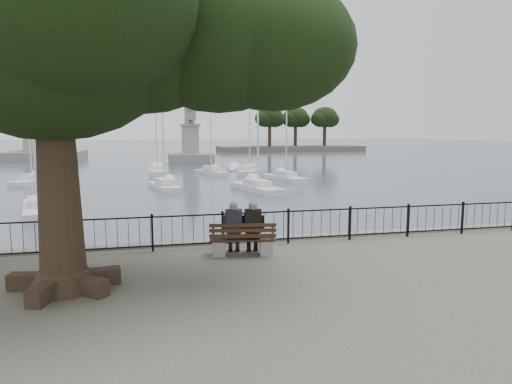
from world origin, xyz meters
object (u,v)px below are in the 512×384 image
object	(u,v)px
person_left	(234,230)
tree	(92,23)
lighthouse	(42,69)
person_right	(253,230)
lion_monument	(190,148)
bench	(243,244)

from	to	relation	value
person_left	tree	bearing A→B (deg)	-151.38
lighthouse	person_right	bearing A→B (deg)	-73.69
person_left	lion_monument	world-z (taller)	lion_monument
person_right	tree	world-z (taller)	tree
bench	person_left	distance (m)	0.44
tree	lion_monument	xyz separation A→B (m)	(6.07, 50.07, -4.51)
bench	tree	bearing A→B (deg)	-154.81
lion_monument	tree	bearing A→B (deg)	-96.92
person_left	person_right	distance (m)	0.52
bench	person_right	distance (m)	0.47
person_left	lighthouse	xyz separation A→B (m)	(-17.18, 60.35, 11.34)
bench	lighthouse	size ratio (longest dim) A/B	0.06
person_left	lighthouse	world-z (taller)	lighthouse
bench	person_left	size ratio (longest dim) A/B	1.24
person_left	lion_monument	distance (m)	48.38
tree	lion_monument	bearing A→B (deg)	83.08
bench	lighthouse	distance (m)	64.03
person_right	lighthouse	bearing A→B (deg)	106.31
bench	tree	size ratio (longest dim) A/B	0.18
person_right	tree	distance (m)	6.41
bench	lighthouse	world-z (taller)	lighthouse
tree	lighthouse	bearing A→B (deg)	102.63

